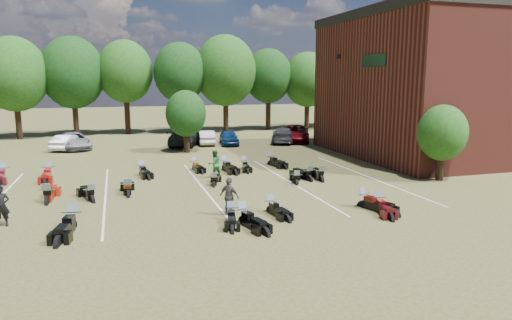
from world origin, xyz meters
name	(u,v)px	position (x,y,z in m)	size (l,w,h in m)	color
ground	(274,198)	(0.00, 0.00, 0.00)	(160.00, 160.00, 0.00)	brown
car_1	(68,142)	(-11.23, 19.64, 0.64)	(1.35, 3.88, 1.28)	silver
car_2	(74,141)	(-10.78, 19.90, 0.69)	(2.29, 4.98, 1.38)	gray
car_3	(185,137)	(-1.56, 19.17, 0.77)	(2.17, 5.34, 1.55)	black
car_4	(229,137)	(2.25, 18.66, 0.65)	(1.54, 3.84, 1.31)	navy
car_5	(206,137)	(0.32, 19.39, 0.64)	(1.35, 3.88, 1.28)	#9F9E9A
car_6	(295,133)	(8.66, 18.86, 0.77)	(2.56, 5.56, 1.55)	#520409
car_7	(283,135)	(7.32, 18.54, 0.70)	(1.97, 4.85, 1.41)	#3C3D42
person_black	(1,206)	(-11.81, -1.02, 0.83)	(0.61, 0.40, 1.67)	black
person_green	(214,164)	(-1.88, 5.34, 0.85)	(0.83, 0.65, 1.71)	#2A7034
person_grey	(230,197)	(-2.83, -2.26, 0.84)	(0.98, 0.41, 1.67)	#504B45
motorcycle_1	(73,229)	(-9.13, -2.22, 0.00)	(0.80, 2.51, 1.40)	black
motorcycle_2	(243,224)	(-2.57, -3.55, 0.00)	(0.72, 2.27, 1.27)	black
motorcycle_3	(270,213)	(-1.01, -2.36, 0.00)	(0.64, 2.02, 1.13)	black
motorcycle_4	(231,221)	(-2.95, -2.99, 0.00)	(0.65, 2.02, 1.13)	black
motorcycle_5	(364,208)	(3.32, -2.85, 0.00)	(0.74, 2.33, 1.30)	black
motorcycle_6	(378,210)	(3.72, -3.42, 0.00)	(0.68, 2.12, 1.18)	#3F090D
motorcycle_7	(48,204)	(-10.58, 2.07, 0.00)	(0.80, 2.51, 1.40)	#991A0B
motorcycle_8	(128,197)	(-6.90, 2.34, 0.00)	(0.76, 2.38, 1.33)	black
motorcycle_9	(92,202)	(-8.59, 1.79, 0.00)	(0.74, 2.33, 1.30)	black
motorcycle_10	(214,187)	(-2.37, 3.20, 0.00)	(0.63, 1.99, 1.11)	black
motorcycle_11	(309,181)	(3.15, 2.93, 0.00)	(0.74, 2.31, 1.29)	black
motorcycle_12	(297,185)	(2.12, 2.30, 0.00)	(0.65, 2.05, 1.15)	black
motorcycle_13	(322,182)	(3.78, 2.61, 0.00)	(0.76, 2.38, 1.33)	black
motorcycle_14	(3,180)	(-13.78, 8.54, 0.00)	(0.79, 2.48, 1.38)	#480A13
motorcycle_15	(49,178)	(-11.25, 8.11, 0.00)	(0.80, 2.50, 1.39)	maroon
motorcycle_16	(142,175)	(-5.97, 7.56, 0.00)	(0.70, 2.20, 1.23)	black
motorcycle_17	(194,170)	(-2.61, 8.22, 0.00)	(0.65, 2.04, 1.14)	black
motorcycle_18	(244,169)	(0.55, 7.55, 0.00)	(0.66, 2.09, 1.16)	black
motorcycle_19	(225,170)	(-0.78, 7.46, 0.00)	(0.75, 2.34, 1.31)	black
motorcycle_20	(271,165)	(2.63, 8.25, 0.00)	(0.71, 2.24, 1.25)	black
brick_building	(497,84)	(22.00, 9.00, 5.36)	(25.40, 15.20, 10.70)	maroon
tree_line	(176,74)	(-1.00, 29.00, 6.31)	(56.00, 6.00, 9.79)	black
young_tree_near_building	(442,133)	(10.50, 1.00, 2.75)	(2.80, 2.80, 4.16)	black
young_tree_midfield	(186,114)	(-2.00, 15.50, 3.09)	(3.20, 3.20, 4.70)	black
parking_lines	(203,188)	(-3.00, 3.00, 0.01)	(20.10, 14.00, 0.01)	silver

